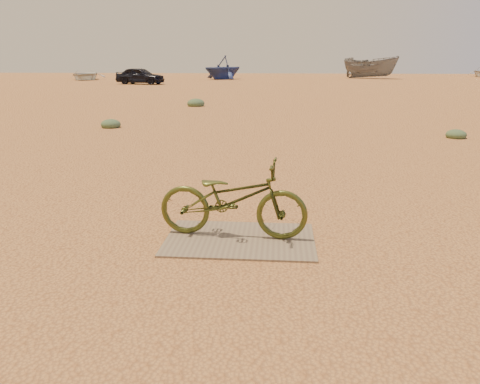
# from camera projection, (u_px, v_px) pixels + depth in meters

# --- Properties ---
(ground) EXTENTS (120.00, 120.00, 0.00)m
(ground) POSITION_uv_depth(u_px,v_px,m) (251.00, 225.00, 5.78)
(ground) COLOR #BC7F47
(ground) RESTS_ON ground
(plywood_board) EXTENTS (1.68, 1.12, 0.02)m
(plywood_board) POSITION_uv_depth(u_px,v_px,m) (240.00, 239.00, 5.30)
(plywood_board) COLOR #75654E
(plywood_board) RESTS_ON ground
(bicycle) EXTENTS (1.73, 0.72, 0.89)m
(bicycle) POSITION_uv_depth(u_px,v_px,m) (233.00, 199.00, 5.26)
(bicycle) COLOR #40481A
(bicycle) RESTS_ON plywood_board
(car) EXTENTS (4.03, 2.27, 1.30)m
(car) POSITION_uv_depth(u_px,v_px,m) (140.00, 76.00, 36.89)
(car) COLOR black
(car) RESTS_ON ground
(boat_near_left) EXTENTS (4.06, 5.12, 0.95)m
(boat_near_left) POSITION_uv_depth(u_px,v_px,m) (85.00, 75.00, 44.29)
(boat_near_left) COLOR beige
(boat_near_left) RESTS_ON ground
(boat_far_left) EXTENTS (5.63, 5.66, 2.26)m
(boat_far_left) POSITION_uv_depth(u_px,v_px,m) (223.00, 67.00, 45.16)
(boat_far_left) COLOR navy
(boat_far_left) RESTS_ON ground
(boat_mid_right) EXTENTS (5.99, 4.70, 2.20)m
(boat_mid_right) POSITION_uv_depth(u_px,v_px,m) (370.00, 67.00, 47.20)
(boat_mid_right) COLOR slate
(boat_mid_right) RESTS_ON ground
(kale_a) EXTENTS (0.58, 0.58, 0.32)m
(kale_a) POSITION_uv_depth(u_px,v_px,m) (111.00, 127.00, 13.93)
(kale_a) COLOR #4E6745
(kale_a) RESTS_ON ground
(kale_b) EXTENTS (0.51, 0.51, 0.28)m
(kale_b) POSITION_uv_depth(u_px,v_px,m) (456.00, 138.00, 12.11)
(kale_b) COLOR #4E6745
(kale_b) RESTS_ON ground
(kale_c) EXTENTS (0.75, 0.75, 0.41)m
(kale_c) POSITION_uv_depth(u_px,v_px,m) (196.00, 106.00, 20.11)
(kale_c) COLOR #4E6745
(kale_c) RESTS_ON ground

